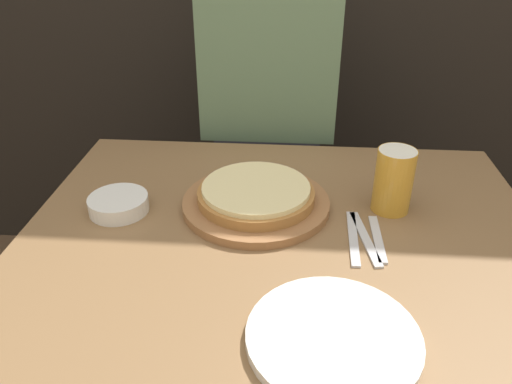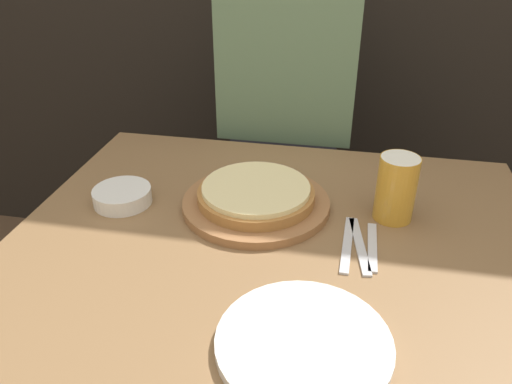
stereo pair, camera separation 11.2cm
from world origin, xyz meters
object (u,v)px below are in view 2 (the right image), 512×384
(spoon, at_px, (372,247))
(diner_person, at_px, (286,150))
(dinner_knife, at_px, (360,245))
(pizza_on_board, at_px, (256,198))
(side_bowl, at_px, (122,196))
(fork, at_px, (347,244))
(dinner_plate, at_px, (304,343))
(beer_glass, at_px, (397,186))

(spoon, relative_size, diner_person, 0.12)
(dinner_knife, bearing_deg, pizza_on_board, 155.27)
(spoon, bearing_deg, dinner_knife, 180.00)
(side_bowl, relative_size, diner_person, 0.10)
(fork, xyz_separation_m, spoon, (0.05, 0.00, 0.00))
(side_bowl, relative_size, spoon, 0.81)
(spoon, height_order, diner_person, diner_person)
(pizza_on_board, height_order, dinner_knife, pizza_on_board)
(dinner_plate, distance_m, side_bowl, 0.58)
(dinner_plate, height_order, diner_person, diner_person)
(dinner_knife, distance_m, diner_person, 0.66)
(pizza_on_board, xyz_separation_m, dinner_plate, (0.15, -0.40, -0.02))
(fork, bearing_deg, spoon, 0.00)
(fork, distance_m, spoon, 0.05)
(dinner_knife, relative_size, spoon, 1.18)
(pizza_on_board, bearing_deg, beer_glass, 3.13)
(beer_glass, height_order, dinner_knife, beer_glass)
(fork, xyz_separation_m, dinner_knife, (0.02, 0.00, 0.00))
(pizza_on_board, xyz_separation_m, dinner_knife, (0.24, -0.11, -0.02))
(side_bowl, relative_size, fork, 0.68)
(dinner_plate, distance_m, diner_person, 0.92)
(pizza_on_board, height_order, side_bowl, pizza_on_board)
(beer_glass, xyz_separation_m, side_bowl, (-0.61, -0.06, -0.06))
(pizza_on_board, relative_size, spoon, 2.02)
(pizza_on_board, bearing_deg, spoon, -22.60)
(pizza_on_board, bearing_deg, fork, -27.26)
(beer_glass, bearing_deg, fork, -126.65)
(spoon, bearing_deg, diner_person, 112.97)
(beer_glass, xyz_separation_m, dinner_plate, (-0.15, -0.41, -0.07))
(side_bowl, xyz_separation_m, diner_person, (0.31, 0.54, -0.11))
(fork, distance_m, dinner_knife, 0.02)
(pizza_on_board, distance_m, dinner_plate, 0.42)
(dinner_knife, distance_m, spoon, 0.02)
(pizza_on_board, distance_m, fork, 0.24)
(dinner_plate, height_order, side_bowl, side_bowl)
(pizza_on_board, relative_size, dinner_knife, 1.72)
(dinner_plate, distance_m, fork, 0.29)
(beer_glass, height_order, side_bowl, beer_glass)
(side_bowl, bearing_deg, spoon, -6.93)
(side_bowl, bearing_deg, diner_person, 60.57)
(beer_glass, xyz_separation_m, diner_person, (-0.30, 0.49, -0.17))
(beer_glass, relative_size, side_bowl, 1.10)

